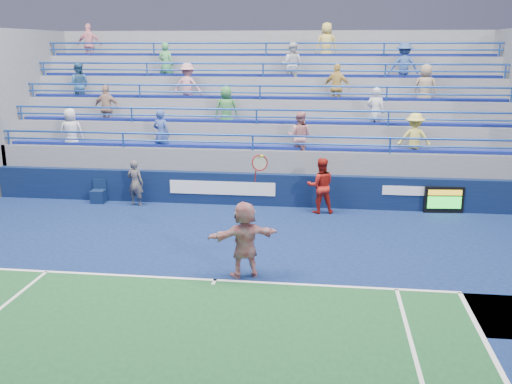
# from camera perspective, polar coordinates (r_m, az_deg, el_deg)

# --- Properties ---
(ground) EXTENTS (120.00, 120.00, 0.00)m
(ground) POSITION_cam_1_polar(r_m,az_deg,el_deg) (13.32, -4.12, -8.86)
(ground) COLOR #333538
(sponsor_wall) EXTENTS (18.00, 0.32, 1.10)m
(sponsor_wall) POSITION_cam_1_polar(r_m,az_deg,el_deg) (19.23, -0.38, 0.28)
(sponsor_wall) COLOR #0A1738
(sponsor_wall) RESTS_ON ground
(bleacher_stand) EXTENTS (18.00, 5.60, 6.13)m
(bleacher_stand) POSITION_cam_1_polar(r_m,az_deg,el_deg) (22.70, 0.85, 5.04)
(bleacher_stand) COLOR slate
(bleacher_stand) RESTS_ON ground
(serve_speed_board) EXTENTS (1.27, 0.25, 0.87)m
(serve_speed_board) POSITION_cam_1_polar(r_m,az_deg,el_deg) (19.31, 18.28, -0.75)
(serve_speed_board) COLOR black
(serve_speed_board) RESTS_ON ground
(judge_chair) EXTENTS (0.47, 0.47, 0.80)m
(judge_chair) POSITION_cam_1_polar(r_m,az_deg,el_deg) (20.31, -15.47, -0.34)
(judge_chair) COLOR #0C1C3D
(judge_chair) RESTS_ON ground
(tennis_player) EXTENTS (1.76, 1.16, 2.92)m
(tennis_player) POSITION_cam_1_polar(r_m,az_deg,el_deg) (13.23, -1.14, -4.75)
(tennis_player) COLOR silver
(tennis_player) RESTS_ON ground
(line_judge) EXTENTS (0.63, 0.47, 1.57)m
(line_judge) POSITION_cam_1_polar(r_m,az_deg,el_deg) (19.55, -11.98, 0.89)
(line_judge) COLOR #15173B
(line_judge) RESTS_ON ground
(ball_girl) EXTENTS (0.97, 0.81, 1.80)m
(ball_girl) POSITION_cam_1_polar(r_m,az_deg,el_deg) (18.37, 6.48, 0.63)
(ball_girl) COLOR #A71C13
(ball_girl) RESTS_ON ground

